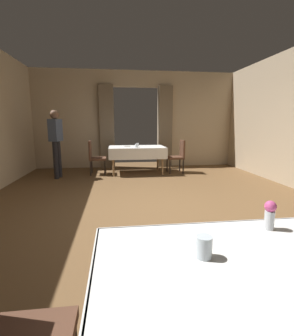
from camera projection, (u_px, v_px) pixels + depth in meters
ground at (159, 210)px, 4.01m from camera, size 10.08×10.08×0.00m
wall_back at (136, 119)px, 7.82m from camera, size 6.40×0.27×3.00m
dining_table_near at (248, 281)px, 1.15m from camera, size 1.46×1.01×0.75m
dining_table_mid at (137, 150)px, 6.90m from camera, size 1.56×1.00×0.75m
chair_mid_left at (95, 156)px, 6.73m from camera, size 0.44×0.44×0.93m
chair_mid_right at (178, 155)px, 6.97m from camera, size 0.44×0.44×0.93m
flower_vase_near at (270, 214)px, 1.51m from camera, size 0.07×0.07×0.18m
glass_near_b at (204, 247)px, 1.19m from camera, size 0.08×0.08×0.11m
plate_mid_a at (127, 146)px, 6.95m from camera, size 0.22×0.22×0.01m
glass_mid_b at (136, 146)px, 6.64m from camera, size 0.08×0.08×0.10m
glass_mid_c at (138, 145)px, 7.01m from camera, size 0.07×0.07×0.09m
person_waiter_by_doorway at (56, 138)px, 6.19m from camera, size 0.30×0.40×1.72m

